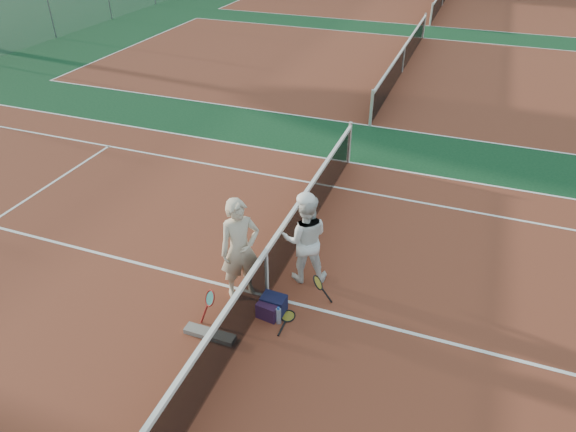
{
  "coord_description": "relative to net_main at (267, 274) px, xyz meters",
  "views": [
    {
      "loc": [
        2.69,
        -6.19,
        6.07
      ],
      "look_at": [
        0.0,
        1.04,
        1.05
      ],
      "focal_mm": 32.0,
      "sensor_mm": 36.0,
      "label": 1
    }
  ],
  "objects": [
    {
      "name": "ground",
      "position": [
        0.0,
        0.0,
        -0.51
      ],
      "size": [
        130.0,
        130.0,
        0.0
      ],
      "primitive_type": "plane",
      "color": "#0E361B",
      "rests_on": "ground"
    },
    {
      "name": "court_main",
      "position": [
        0.0,
        0.0,
        -0.51
      ],
      "size": [
        23.77,
        10.97,
        0.01
      ],
      "primitive_type": "cube",
      "color": "brown",
      "rests_on": "ground"
    },
    {
      "name": "court_far_a",
      "position": [
        0.0,
        13.5,
        -0.51
      ],
      "size": [
        23.77,
        10.97,
        0.01
      ],
      "primitive_type": "cube",
      "color": "brown",
      "rests_on": "ground"
    },
    {
      "name": "court_far_b",
      "position": [
        0.0,
        27.0,
        -0.51
      ],
      "size": [
        23.77,
        10.97,
        0.01
      ],
      "primitive_type": "cube",
      "color": "brown",
      "rests_on": "ground"
    },
    {
      "name": "net_main",
      "position": [
        0.0,
        0.0,
        0.0
      ],
      "size": [
        0.1,
        10.98,
        1.02
      ],
      "primitive_type": null,
      "color": "black",
      "rests_on": "ground"
    },
    {
      "name": "net_far_a",
      "position": [
        0.0,
        13.5,
        0.0
      ],
      "size": [
        0.1,
        10.98,
        1.02
      ],
      "primitive_type": null,
      "color": "black",
      "rests_on": "ground"
    },
    {
      "name": "player_a",
      "position": [
        -0.45,
        -0.04,
        0.44
      ],
      "size": [
        0.81,
        0.8,
        1.89
      ],
      "primitive_type": "imported",
      "rotation": [
        0.0,
        0.0,
        0.75
      ],
      "color": "beige",
      "rests_on": "ground"
    },
    {
      "name": "player_b",
      "position": [
        0.43,
        0.74,
        0.34
      ],
      "size": [
        1.0,
        0.89,
        1.71
      ],
      "primitive_type": "imported",
      "rotation": [
        0.0,
        0.0,
        3.48
      ],
      "color": "white",
      "rests_on": "ground"
    },
    {
      "name": "racket_red",
      "position": [
        -0.66,
        -0.8,
        -0.23
      ],
      "size": [
        0.38,
        0.39,
        0.56
      ],
      "primitive_type": null,
      "rotation": [
        0.0,
        0.0,
        0.98
      ],
      "color": "maroon",
      "rests_on": "ground"
    },
    {
      "name": "racket_black_held",
      "position": [
        0.85,
        0.2,
        -0.25
      ],
      "size": [
        0.39,
        0.32,
        0.52
      ],
      "primitive_type": null,
      "rotation": [
        0.0,
        0.0,
        3.3
      ],
      "color": "black",
      "rests_on": "ground"
    },
    {
      "name": "racket_spare",
      "position": [
        0.51,
        -0.34,
        -0.49
      ],
      "size": [
        0.28,
        0.6,
        0.03
      ],
      "primitive_type": null,
      "rotation": [
        0.0,
        0.0,
        1.58
      ],
      "color": "black",
      "rests_on": "ground"
    },
    {
      "name": "sports_bag_navy",
      "position": [
        0.24,
        -0.29,
        -0.35
      ],
      "size": [
        0.41,
        0.29,
        0.32
      ],
      "primitive_type": "cube",
      "rotation": [
        0.0,
        0.0,
        -0.04
      ],
      "color": "black",
      "rests_on": "ground"
    },
    {
      "name": "sports_bag_purple",
      "position": [
        0.2,
        -0.45,
        -0.37
      ],
      "size": [
        0.38,
        0.29,
        0.29
      ],
      "primitive_type": "cube",
      "rotation": [
        0.0,
        0.0,
        -0.13
      ],
      "color": "#26102B",
      "rests_on": "ground"
    },
    {
      "name": "net_cover_canvas",
      "position": [
        -0.5,
        -1.18,
        -0.47
      ],
      "size": [
        0.85,
        0.2,
        0.09
      ],
      "primitive_type": "cube",
      "rotation": [
        0.0,
        0.0,
        0.0
      ],
      "color": "slate",
      "rests_on": "ground"
    },
    {
      "name": "water_bottle",
      "position": [
        0.42,
        -0.52,
        -0.36
      ],
      "size": [
        0.09,
        0.09,
        0.3
      ],
      "primitive_type": "cylinder",
      "color": "#C9E2FF",
      "rests_on": "ground"
    }
  ]
}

